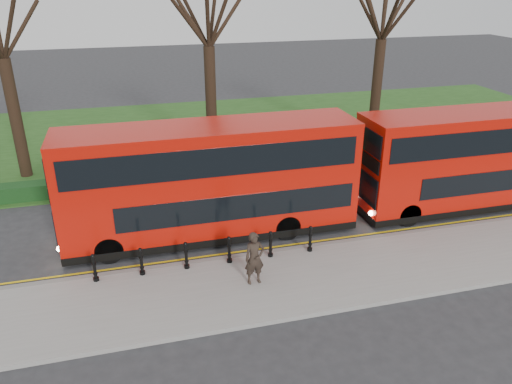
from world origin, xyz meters
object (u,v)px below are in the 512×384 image
object	(u,v)px
bus_rear	(479,159)
pedestrian	(255,258)
bus_lead	(211,182)
bollard_row	(208,253)

from	to	relation	value
bus_rear	pedestrian	size ratio (longest dim) A/B	5.89
bus_lead	bus_rear	world-z (taller)	bus_lead
bollard_row	bus_rear	distance (m)	13.04
bus_rear	pedestrian	distance (m)	12.06
bollard_row	pedestrian	size ratio (longest dim) A/B	4.22
bollard_row	bus_rear	size ratio (longest dim) A/B	0.72
bus_rear	bollard_row	bearing A→B (deg)	-169.92
pedestrian	bus_rear	bearing A→B (deg)	14.04
bollard_row	bus_lead	xyz separation A→B (m)	(0.62, 2.52, 1.68)
bus_lead	pedestrian	size ratio (longest dim) A/B	6.12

